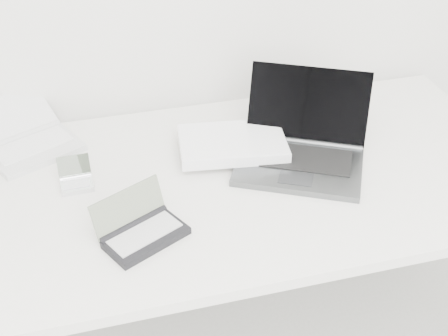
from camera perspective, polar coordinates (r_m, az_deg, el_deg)
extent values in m
cube|color=white|center=(1.66, 0.64, -1.20)|extent=(1.60, 0.80, 0.03)
cylinder|color=silver|center=(2.40, 15.75, -0.64)|extent=(0.04, 0.04, 0.70)
cube|color=#505355|center=(1.68, 6.84, 0.06)|extent=(0.40, 0.36, 0.02)
cube|color=black|center=(1.70, 7.00, 0.94)|extent=(0.30, 0.24, 0.00)
cube|color=black|center=(1.76, 7.71, 5.78)|extent=(0.34, 0.23, 0.20)
cylinder|color=#505355|center=(1.77, 7.31, 2.35)|extent=(0.30, 0.17, 0.02)
cube|color=#353639|center=(1.62, 6.59, -0.95)|extent=(0.10, 0.09, 0.00)
cube|color=white|center=(1.72, 0.76, 2.27)|extent=(0.32, 0.23, 0.03)
cube|color=white|center=(1.72, 0.76, 2.71)|extent=(0.31, 0.23, 0.00)
cube|color=silver|center=(1.82, -16.85, 1.56)|extent=(0.28, 0.25, 0.02)
cube|color=silver|center=(1.82, -17.12, 2.03)|extent=(0.23, 0.18, 0.00)
cube|color=silver|center=(1.92, -19.01, 4.53)|extent=(0.27, 0.22, 0.08)
cylinder|color=silver|center=(1.88, -17.97, 2.80)|extent=(0.22, 0.12, 0.02)
cube|color=silver|center=(1.65, -13.28, -1.58)|extent=(0.08, 0.07, 0.01)
cube|color=#B6B7BB|center=(1.65, -13.32, -1.38)|extent=(0.07, 0.04, 0.00)
cube|color=#93A092|center=(1.67, -13.58, 0.19)|extent=(0.08, 0.02, 0.06)
cylinder|color=silver|center=(1.67, -13.42, -0.80)|extent=(0.08, 0.01, 0.01)
cube|color=black|center=(1.46, -7.11, -6.36)|extent=(0.21, 0.17, 0.02)
cube|color=#A7A7A7|center=(1.45, -7.25, -5.96)|extent=(0.18, 0.14, 0.00)
cube|color=slate|center=(1.47, -8.77, -3.57)|extent=(0.18, 0.11, 0.09)
cylinder|color=black|center=(1.48, -8.26, -5.14)|extent=(0.17, 0.10, 0.02)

